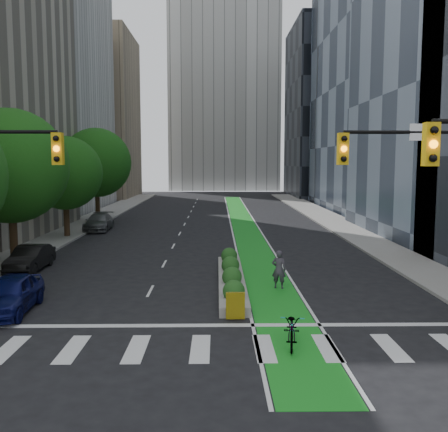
{
  "coord_description": "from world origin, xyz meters",
  "views": [
    {
      "loc": [
        0.53,
        -16.08,
        5.85
      ],
      "look_at": [
        0.89,
        9.77,
        3.0
      ],
      "focal_mm": 40.0,
      "sensor_mm": 36.0,
      "label": 1
    }
  ],
  "objects_px": {
    "cyclist": "(279,269)",
    "parked_car_left_mid": "(30,258)",
    "bicycle": "(292,329)",
    "parked_car_left_near": "(10,294)",
    "parked_car_left_far": "(99,222)",
    "median_planter": "(231,277)"
  },
  "relations": [
    {
      "from": "parked_car_left_near",
      "to": "parked_car_left_mid",
      "type": "relative_size",
      "value": 1.05
    },
    {
      "from": "cyclist",
      "to": "parked_car_left_mid",
      "type": "relative_size",
      "value": 0.44
    },
    {
      "from": "parked_car_left_near",
      "to": "parked_car_left_far",
      "type": "xyz_separation_m",
      "value": [
        -2.0,
        23.1,
        -0.02
      ]
    },
    {
      "from": "cyclist",
      "to": "parked_car_left_mid",
      "type": "bearing_deg",
      "value": 0.76
    },
    {
      "from": "bicycle",
      "to": "parked_car_left_near",
      "type": "bearing_deg",
      "value": 169.26
    },
    {
      "from": "parked_car_left_mid",
      "to": "parked_car_left_far",
      "type": "distance_m",
      "value": 15.61
    },
    {
      "from": "bicycle",
      "to": "parked_car_left_far",
      "type": "distance_m",
      "value": 29.45
    },
    {
      "from": "median_planter",
      "to": "parked_car_left_far",
      "type": "height_order",
      "value": "parked_car_left_far"
    },
    {
      "from": "bicycle",
      "to": "parked_car_left_near",
      "type": "xyz_separation_m",
      "value": [
        -10.41,
        3.6,
        0.18
      ]
    },
    {
      "from": "median_planter",
      "to": "cyclist",
      "type": "relative_size",
      "value": 5.74
    },
    {
      "from": "bicycle",
      "to": "parked_car_left_far",
      "type": "height_order",
      "value": "parked_car_left_far"
    },
    {
      "from": "parked_car_left_near",
      "to": "bicycle",
      "type": "bearing_deg",
      "value": -22.07
    },
    {
      "from": "cyclist",
      "to": "bicycle",
      "type": "bearing_deg",
      "value": 104.22
    },
    {
      "from": "cyclist",
      "to": "parked_car_left_far",
      "type": "relative_size",
      "value": 0.36
    },
    {
      "from": "median_planter",
      "to": "parked_car_left_near",
      "type": "xyz_separation_m",
      "value": [
        -8.69,
        -4.18,
        0.36
      ]
    },
    {
      "from": "parked_car_left_mid",
      "to": "parked_car_left_far",
      "type": "xyz_separation_m",
      "value": [
        0.0,
        15.61,
        0.04
      ]
    },
    {
      "from": "bicycle",
      "to": "cyclist",
      "type": "xyz_separation_m",
      "value": [
        0.45,
        7.14,
        0.35
      ]
    },
    {
      "from": "median_planter",
      "to": "cyclist",
      "type": "height_order",
      "value": "cyclist"
    },
    {
      "from": "median_planter",
      "to": "parked_car_left_near",
      "type": "distance_m",
      "value": 9.65
    },
    {
      "from": "bicycle",
      "to": "cyclist",
      "type": "distance_m",
      "value": 7.16
    },
    {
      "from": "bicycle",
      "to": "parked_car_left_far",
      "type": "xyz_separation_m",
      "value": [
        -12.42,
        26.7,
        0.17
      ]
    },
    {
      "from": "median_planter",
      "to": "bicycle",
      "type": "relative_size",
      "value": 4.94
    }
  ]
}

